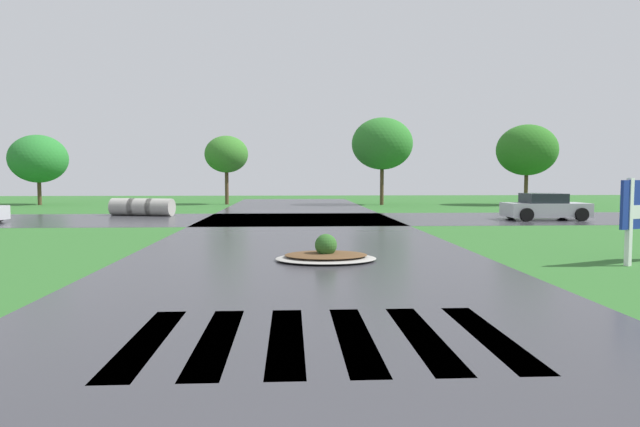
# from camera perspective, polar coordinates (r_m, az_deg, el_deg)

# --- Properties ---
(asphalt_roadway) EXTENTS (9.48, 80.00, 0.01)m
(asphalt_roadway) POSITION_cam_1_polar(r_m,az_deg,el_deg) (12.27, -1.22, -6.09)
(asphalt_roadway) COLOR #35353A
(asphalt_roadway) RESTS_ON ground
(asphalt_cross_road) EXTENTS (90.00, 8.53, 0.01)m
(asphalt_cross_road) POSITION_cam_1_polar(r_m,az_deg,el_deg) (27.58, -2.25, -0.57)
(asphalt_cross_road) COLOR #35353A
(asphalt_cross_road) RESTS_ON ground
(crosswalk_stripes) EXTENTS (4.95, 3.06, 0.01)m
(crosswalk_stripes) POSITION_cam_1_polar(r_m,az_deg,el_deg) (7.40, 0.05, -12.75)
(crosswalk_stripes) COLOR white
(crosswalk_stripes) RESTS_ON ground
(median_island) EXTENTS (2.55, 1.89, 0.68)m
(median_island) POSITION_cam_1_polar(r_m,az_deg,el_deg) (13.90, 0.61, -4.33)
(median_island) COLOR #9E9B93
(median_island) RESTS_ON ground
(car_dark_suv) EXTENTS (3.94, 2.06, 1.31)m
(car_dark_suv) POSITION_cam_1_polar(r_m,az_deg,el_deg) (29.14, 22.25, 0.59)
(car_dark_suv) COLOR #B7B7BF
(car_dark_suv) RESTS_ON ground
(drainage_pipe_stack) EXTENTS (3.62, 1.77, 0.94)m
(drainage_pipe_stack) POSITION_cam_1_polar(r_m,az_deg,el_deg) (31.42, -17.93, 0.64)
(drainage_pipe_stack) COLOR #9E9B93
(drainage_pipe_stack) RESTS_ON ground
(background_treeline) EXTENTS (40.84, 6.38, 6.53)m
(background_treeline) POSITION_cam_1_polar(r_m,az_deg,el_deg) (41.51, -0.08, 6.51)
(background_treeline) COLOR #4C3823
(background_treeline) RESTS_ON ground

